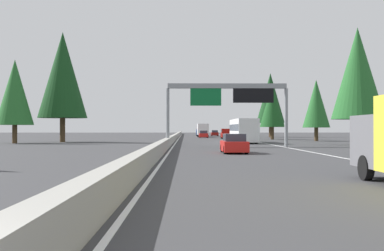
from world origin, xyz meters
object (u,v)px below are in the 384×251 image
at_px(minivan_mid_right, 200,132).
at_px(conifer_right_far, 272,105).
at_px(conifer_right_near, 358,73).
at_px(conifer_left_near, 15,92).
at_px(sedan_distant_a, 203,134).
at_px(conifer_left_mid, 63,75).
at_px(bus_far_left, 243,130).
at_px(sedan_mid_left, 215,133).
at_px(conifer_right_mid, 316,104).
at_px(conifer_right_distant, 270,98).
at_px(pickup_near_center, 227,134).
at_px(box_truck_distant_b, 203,130).
at_px(sign_gantry_overhead, 229,96).
at_px(sedan_far_center, 234,144).

distance_m(minivan_mid_right, conifer_right_far, 39.99).
xyz_separation_m(minivan_mid_right, conifer_right_far, (-38.04, -11.29, 4.99)).
distance_m(conifer_right_near, conifer_left_near, 41.74).
height_order(sedan_distant_a, conifer_left_mid, conifer_left_mid).
distance_m(bus_far_left, sedan_mid_left, 58.38).
height_order(conifer_right_mid, conifer_right_far, conifer_right_far).
relative_size(conifer_right_distant, conifer_left_near, 1.33).
bearing_deg(pickup_near_center, conifer_left_near, 132.89).
xyz_separation_m(box_truck_distant_b, conifer_right_far, (-24.71, -11.11, 4.33)).
distance_m(pickup_near_center, conifer_right_distant, 21.03).
xyz_separation_m(pickup_near_center, conifer_right_near, (-33.79, -11.89, 7.23)).
bearing_deg(bus_far_left, sedan_distant_a, 6.61).
xyz_separation_m(conifer_right_distant, conifer_left_near, (-43.29, 40.44, -2.17)).
distance_m(bus_far_left, conifer_right_distant, 43.38).
bearing_deg(conifer_right_far, box_truck_distant_b, 24.22).
bearing_deg(conifer_right_mid, conifer_right_distant, 1.53).
bearing_deg(sign_gantry_overhead, conifer_right_near, -74.07).
distance_m(minivan_mid_right, conifer_left_mid, 58.19).
relative_size(sedan_distant_a, conifer_right_distant, 0.31).
bearing_deg(pickup_near_center, sedan_far_center, 175.54).
distance_m(conifer_right_far, conifer_left_mid, 35.75).
bearing_deg(conifer_left_mid, bus_far_left, -97.33).
relative_size(sedan_distant_a, minivan_mid_right, 0.88).
bearing_deg(box_truck_distant_b, sign_gantry_overhead, -179.36).
relative_size(conifer_right_near, conifer_right_distant, 0.94).
distance_m(sedan_far_center, sedan_distant_a, 59.55).
relative_size(minivan_mid_right, box_truck_distant_b, 0.59).
relative_size(sedan_mid_left, conifer_right_distant, 0.31).
bearing_deg(conifer_right_distant, sign_gantry_overhead, 165.19).
bearing_deg(box_truck_distant_b, sedan_mid_left, -13.75).
height_order(minivan_mid_right, box_truck_distant_b, box_truck_distant_b).
height_order(pickup_near_center, minivan_mid_right, pickup_near_center).
bearing_deg(conifer_right_distant, sedan_mid_left, 33.63).
distance_m(pickup_near_center, minivan_mid_right, 31.91).
relative_size(pickup_near_center, conifer_right_near, 0.42).
distance_m(sedan_far_center, conifer_right_mid, 37.95).
bearing_deg(conifer_right_mid, sign_gantry_overhead, 144.62).
bearing_deg(conifer_right_near, conifer_right_mid, -0.45).
bearing_deg(minivan_mid_right, conifer_right_distant, -135.86).
height_order(sign_gantry_overhead, sedan_far_center, sign_gantry_overhead).
bearing_deg(pickup_near_center, sedan_mid_left, 0.32).
bearing_deg(box_truck_distant_b, conifer_left_mid, 152.74).
relative_size(sedan_mid_left, conifer_right_far, 0.45).
height_order(sign_gantry_overhead, conifer_right_far, conifer_right_far).
xyz_separation_m(bus_far_left, conifer_left_near, (-1.95, 29.23, 4.75)).
relative_size(bus_far_left, sedan_mid_left, 2.61).
height_order(sedan_far_center, conifer_right_mid, conifer_right_mid).
distance_m(sedan_far_center, sedan_mid_left, 83.95).
bearing_deg(conifer_right_mid, conifer_left_near, 104.29).
distance_m(sedan_mid_left, conifer_right_far, 40.54).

